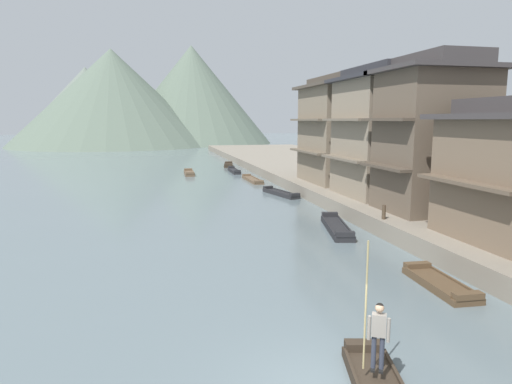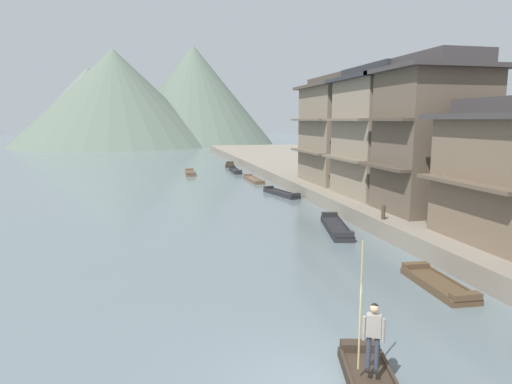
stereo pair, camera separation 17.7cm
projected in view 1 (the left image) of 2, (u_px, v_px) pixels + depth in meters
The scene contains 16 objects.
riverbank_right at pixel (374, 180), 42.84m from camera, with size 18.00×110.00×0.91m, color gray.
boatman_person at pixel (378, 328), 10.16m from camera, with size 0.53×0.37×3.04m.
boat_moored_nearest at pixel (252, 180), 45.78m from camera, with size 1.11×5.62×0.40m.
boat_moored_second at pixel (337, 228), 25.18m from camera, with size 2.18×5.27×0.55m.
boat_moored_third at pixel (189, 173), 51.18m from camera, with size 1.13×4.25×0.49m.
boat_moored_far at pixel (234, 171), 53.42m from camera, with size 0.93×4.85×0.51m.
boat_midriver_drifting at pixel (281, 193), 37.10m from camera, with size 1.99×4.78×0.47m.
boat_midriver_upstream at pixel (440, 284), 16.61m from camera, with size 1.34×3.65×0.44m.
boat_upstream_distant at pixel (228, 165), 60.01m from camera, with size 1.74×3.76×0.53m.
house_waterfront_tall at pixel (433, 135), 25.47m from camera, with size 6.34×5.47×8.74m.
house_waterfront_narrow at pixel (375, 133), 30.78m from camera, with size 5.19×6.83×8.74m.
house_waterfront_far at pixel (337, 131), 37.87m from camera, with size 5.76×7.83×8.74m.
mooring_post_dock_mid at pixel (384, 212), 23.85m from camera, with size 0.20×0.20×0.75m, color #473828.
hill_far_west at pixel (192, 95), 119.45m from camera, with size 41.48×41.48×25.34m, color #5B6B5B.
hill_far_centre at pixel (87, 106), 115.93m from camera, with size 36.31×36.31×19.39m, color slate.
hill_far_east at pixel (113, 98), 108.99m from camera, with size 48.41×48.41×22.90m, color #5B6B5B.
Camera 1 is at (-3.60, -8.89, 6.08)m, focal length 31.80 mm.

